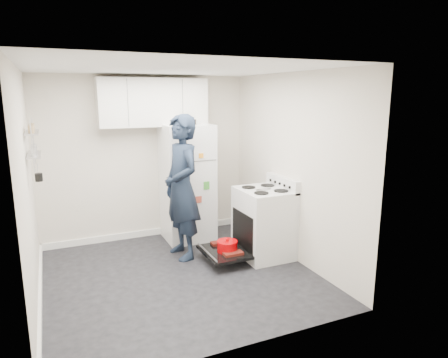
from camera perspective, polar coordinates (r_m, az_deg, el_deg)
name	(u,v)px	position (r m, az deg, el deg)	size (l,w,h in m)	color
room	(174,181)	(4.78, -7.10, -0.28)	(3.21, 3.21, 2.51)	black
electric_range	(263,223)	(5.58, 5.60, -6.33)	(0.66, 0.76, 1.10)	silver
open_oven_door	(225,249)	(5.42, 0.19, -10.01)	(0.55, 0.70, 0.22)	black
refrigerator	(187,182)	(6.15, -5.29, -0.44)	(0.72, 0.74, 1.85)	white
upper_cabinets	(153,102)	(6.06, -10.09, 10.73)	(1.60, 0.33, 0.70)	silver
wall_shelf_rack	(33,144)	(4.96, -25.61, 4.57)	(0.14, 0.60, 0.61)	#B2B2B7
person	(182,187)	(5.42, -6.05, -1.21)	(0.72, 0.47, 1.97)	black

